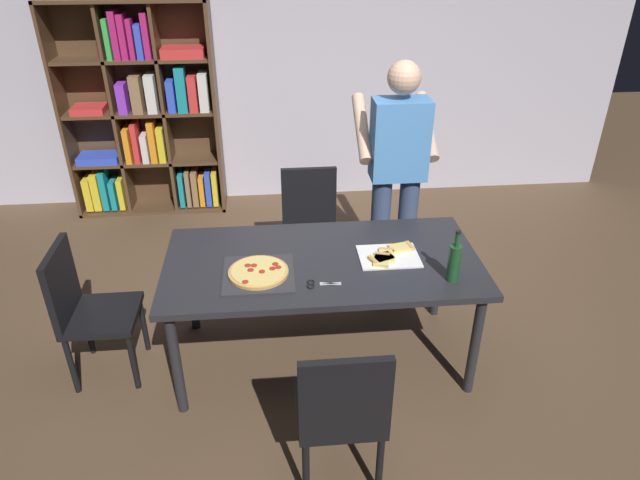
{
  "coord_description": "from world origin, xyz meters",
  "views": [
    {
      "loc": [
        -0.28,
        -2.86,
        2.53
      ],
      "look_at": [
        0.0,
        0.15,
        0.8
      ],
      "focal_mm": 31.72,
      "sensor_mm": 36.0,
      "label": 1
    }
  ],
  "objects_px": {
    "dining_table": "(322,269)",
    "bookshelf": "(145,115)",
    "pepperoni_pizza_on_tray": "(258,273)",
    "person_serving_pizza": "(397,170)",
    "chair_far_side": "(310,221)",
    "chair_left_end": "(85,305)",
    "wine_bottle": "(454,262)",
    "kitchen_scissors": "(318,284)",
    "chair_near_camera": "(342,408)"
  },
  "relations": [
    {
      "from": "chair_near_camera",
      "to": "chair_left_end",
      "type": "bearing_deg",
      "value": 146.2
    },
    {
      "from": "pepperoni_pizza_on_tray",
      "to": "dining_table",
      "type": "bearing_deg",
      "value": 19.12
    },
    {
      "from": "pepperoni_pizza_on_tray",
      "to": "kitchen_scissors",
      "type": "height_order",
      "value": "pepperoni_pizza_on_tray"
    },
    {
      "from": "dining_table",
      "to": "pepperoni_pizza_on_tray",
      "type": "distance_m",
      "value": 0.41
    },
    {
      "from": "dining_table",
      "to": "kitchen_scissors",
      "type": "height_order",
      "value": "kitchen_scissors"
    },
    {
      "from": "chair_left_end",
      "to": "kitchen_scissors",
      "type": "xyz_separation_m",
      "value": [
        1.38,
        -0.26,
        0.24
      ]
    },
    {
      "from": "dining_table",
      "to": "kitchen_scissors",
      "type": "bearing_deg",
      "value": -101.0
    },
    {
      "from": "dining_table",
      "to": "wine_bottle",
      "type": "height_order",
      "value": "wine_bottle"
    },
    {
      "from": "chair_left_end",
      "to": "pepperoni_pizza_on_tray",
      "type": "height_order",
      "value": "chair_left_end"
    },
    {
      "from": "chair_near_camera",
      "to": "chair_left_end",
      "type": "distance_m",
      "value": 1.72
    },
    {
      "from": "wine_bottle",
      "to": "kitchen_scissors",
      "type": "relative_size",
      "value": 1.62
    },
    {
      "from": "chair_far_side",
      "to": "kitchen_scissors",
      "type": "distance_m",
      "value": 1.24
    },
    {
      "from": "chair_near_camera",
      "to": "kitchen_scissors",
      "type": "height_order",
      "value": "chair_near_camera"
    },
    {
      "from": "pepperoni_pizza_on_tray",
      "to": "wine_bottle",
      "type": "distance_m",
      "value": 1.1
    },
    {
      "from": "chair_far_side",
      "to": "dining_table",
      "type": "bearing_deg",
      "value": -90.0
    },
    {
      "from": "chair_left_end",
      "to": "bookshelf",
      "type": "xyz_separation_m",
      "value": [
        0.01,
        2.38,
        0.42
      ]
    },
    {
      "from": "chair_far_side",
      "to": "wine_bottle",
      "type": "relative_size",
      "value": 2.85
    },
    {
      "from": "chair_near_camera",
      "to": "wine_bottle",
      "type": "distance_m",
      "value": 1.04
    },
    {
      "from": "bookshelf",
      "to": "person_serving_pizza",
      "type": "xyz_separation_m",
      "value": [
        2.01,
        -1.64,
        0.06
      ]
    },
    {
      "from": "chair_far_side",
      "to": "bookshelf",
      "type": "height_order",
      "value": "bookshelf"
    },
    {
      "from": "person_serving_pizza",
      "to": "pepperoni_pizza_on_tray",
      "type": "relative_size",
      "value": 4.32
    },
    {
      "from": "chair_left_end",
      "to": "pepperoni_pizza_on_tray",
      "type": "bearing_deg",
      "value": -7.16
    },
    {
      "from": "dining_table",
      "to": "bookshelf",
      "type": "height_order",
      "value": "bookshelf"
    },
    {
      "from": "chair_near_camera",
      "to": "kitchen_scissors",
      "type": "bearing_deg",
      "value": 94.2
    },
    {
      "from": "kitchen_scissors",
      "to": "chair_near_camera",
      "type": "bearing_deg",
      "value": -85.8
    },
    {
      "from": "bookshelf",
      "to": "wine_bottle",
      "type": "height_order",
      "value": "bookshelf"
    },
    {
      "from": "chair_near_camera",
      "to": "bookshelf",
      "type": "bearing_deg",
      "value": 113.06
    },
    {
      "from": "chair_near_camera",
      "to": "chair_left_end",
      "type": "xyz_separation_m",
      "value": [
        -1.43,
        0.96,
        0.0
      ]
    },
    {
      "from": "chair_far_side",
      "to": "bookshelf",
      "type": "xyz_separation_m",
      "value": [
        -1.42,
        1.42,
        0.42
      ]
    },
    {
      "from": "dining_table",
      "to": "bookshelf",
      "type": "relative_size",
      "value": 0.97
    },
    {
      "from": "pepperoni_pizza_on_tray",
      "to": "person_serving_pizza",
      "type": "bearing_deg",
      "value": 41.68
    },
    {
      "from": "chair_near_camera",
      "to": "person_serving_pizza",
      "type": "relative_size",
      "value": 0.51
    },
    {
      "from": "dining_table",
      "to": "chair_left_end",
      "type": "distance_m",
      "value": 1.44
    },
    {
      "from": "chair_far_side",
      "to": "chair_left_end",
      "type": "relative_size",
      "value": 1.0
    },
    {
      "from": "chair_near_camera",
      "to": "chair_far_side",
      "type": "relative_size",
      "value": 1.0
    },
    {
      "from": "dining_table",
      "to": "bookshelf",
      "type": "bearing_deg",
      "value": 120.83
    },
    {
      "from": "pepperoni_pizza_on_tray",
      "to": "wine_bottle",
      "type": "bearing_deg",
      "value": -7.92
    },
    {
      "from": "chair_left_end",
      "to": "chair_near_camera",
      "type": "bearing_deg",
      "value": -33.8
    },
    {
      "from": "person_serving_pizza",
      "to": "wine_bottle",
      "type": "xyz_separation_m",
      "value": [
        0.11,
        -1.02,
        -0.13
      ]
    },
    {
      "from": "dining_table",
      "to": "chair_near_camera",
      "type": "relative_size",
      "value": 2.09
    },
    {
      "from": "chair_near_camera",
      "to": "person_serving_pizza",
      "type": "height_order",
      "value": "person_serving_pizza"
    },
    {
      "from": "person_serving_pizza",
      "to": "bookshelf",
      "type": "bearing_deg",
      "value": 140.78
    },
    {
      "from": "chair_near_camera",
      "to": "wine_bottle",
      "type": "height_order",
      "value": "wine_bottle"
    },
    {
      "from": "bookshelf",
      "to": "pepperoni_pizza_on_tray",
      "type": "xyz_separation_m",
      "value": [
        1.04,
        -2.51,
        -0.17
      ]
    },
    {
      "from": "dining_table",
      "to": "person_serving_pizza",
      "type": "distance_m",
      "value": 1.0
    },
    {
      "from": "chair_far_side",
      "to": "bookshelf",
      "type": "bearing_deg",
      "value": 134.93
    },
    {
      "from": "dining_table",
      "to": "pepperoni_pizza_on_tray",
      "type": "relative_size",
      "value": 4.65
    },
    {
      "from": "pepperoni_pizza_on_tray",
      "to": "chair_left_end",
      "type": "bearing_deg",
      "value": 172.84
    },
    {
      "from": "chair_far_side",
      "to": "pepperoni_pizza_on_tray",
      "type": "relative_size",
      "value": 2.22
    },
    {
      "from": "bookshelf",
      "to": "person_serving_pizza",
      "type": "bearing_deg",
      "value": -39.22
    }
  ]
}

